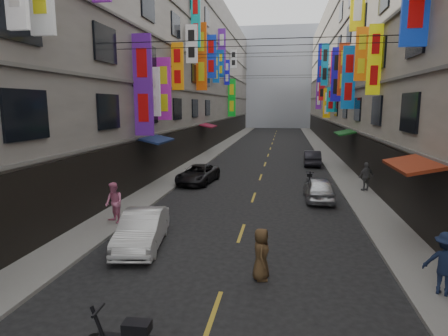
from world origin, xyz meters
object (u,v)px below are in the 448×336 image
(pedestrian_rnear, at_px, (446,263))
(pedestrian_crossing, at_px, (261,254))
(pedestrian_lfar, at_px, (114,203))
(car_right_mid, at_px, (319,189))
(scooter_far_right, at_px, (309,180))
(car_left_far, at_px, (198,174))
(pedestrian_rfar, at_px, (366,177))
(car_right_far, at_px, (312,158))
(car_left_mid, at_px, (142,229))

(pedestrian_rnear, xyz_separation_m, pedestrian_crossing, (-4.90, 0.32, -0.19))
(pedestrian_lfar, xyz_separation_m, pedestrian_crossing, (6.56, -4.08, -0.21))
(pedestrian_rnear, bearing_deg, car_right_mid, -44.89)
(scooter_far_right, distance_m, car_left_far, 7.23)
(pedestrian_lfar, distance_m, pedestrian_rnear, 12.28)
(car_right_mid, relative_size, pedestrian_rfar, 2.20)
(car_left_far, distance_m, pedestrian_rnear, 16.79)
(car_right_mid, distance_m, pedestrian_lfar, 10.77)
(car_right_mid, bearing_deg, pedestrian_lfar, 31.85)
(scooter_far_right, distance_m, car_right_far, 8.80)
(pedestrian_lfar, bearing_deg, scooter_far_right, 82.54)
(car_right_mid, height_order, pedestrian_rfar, pedestrian_rfar)
(scooter_far_right, relative_size, car_right_mid, 0.48)
(scooter_far_right, distance_m, pedestrian_lfar, 12.69)
(car_left_mid, bearing_deg, car_right_mid, 39.73)
(car_left_mid, height_order, pedestrian_rnear, pedestrian_rnear)
(pedestrian_lfar, bearing_deg, pedestrian_crossing, 4.44)
(car_right_far, bearing_deg, pedestrian_lfar, 63.33)
(scooter_far_right, relative_size, car_right_far, 0.46)
(pedestrian_rnear, bearing_deg, pedestrian_lfar, 10.92)
(car_right_far, bearing_deg, pedestrian_rfar, 105.11)
(scooter_far_right, distance_m, car_right_mid, 3.39)
(pedestrian_lfar, relative_size, pedestrian_crossing, 1.11)
(car_left_mid, relative_size, pedestrian_rfar, 2.34)
(scooter_far_right, height_order, pedestrian_rfar, pedestrian_rfar)
(car_left_mid, distance_m, pedestrian_rfar, 14.20)
(car_right_mid, xyz_separation_m, pedestrian_rfar, (2.87, 2.26, 0.33))
(car_right_mid, bearing_deg, car_left_mid, 48.22)
(pedestrian_rnear, bearing_deg, car_right_far, -53.11)
(car_left_mid, distance_m, car_left_far, 11.35)
(car_left_far, bearing_deg, pedestrian_rfar, 0.25)
(scooter_far_right, height_order, car_left_far, car_left_far)
(scooter_far_right, relative_size, car_left_far, 0.42)
(pedestrian_rnear, bearing_deg, pedestrian_rfar, -60.31)
(car_left_mid, height_order, car_right_mid, car_left_mid)
(car_right_mid, relative_size, car_right_far, 0.96)
(car_left_far, relative_size, pedestrian_rnear, 2.51)
(pedestrian_lfar, bearing_deg, car_right_far, 98.35)
(car_left_far, xyz_separation_m, pedestrian_lfar, (-1.55, -9.15, 0.40))
(car_left_far, relative_size, pedestrian_rfar, 2.53)
(pedestrian_crossing, bearing_deg, pedestrian_rnear, -98.30)
(car_right_far, distance_m, pedestrian_lfar, 20.30)
(pedestrian_rnear, height_order, pedestrian_rfar, pedestrian_rnear)
(scooter_far_right, bearing_deg, car_right_mid, 97.12)
(car_left_mid, xyz_separation_m, car_right_mid, (6.96, 7.98, -0.02))
(car_left_mid, relative_size, pedestrian_crossing, 2.54)
(scooter_far_right, height_order, pedestrian_crossing, pedestrian_crossing)
(car_left_far, height_order, car_right_far, car_right_far)
(car_left_far, height_order, pedestrian_rfar, pedestrian_rfar)
(car_right_mid, xyz_separation_m, pedestrian_lfar, (-9.07, -5.79, 0.36))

